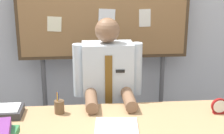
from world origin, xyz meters
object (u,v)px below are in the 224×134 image
object	(u,v)px
person	(108,106)
paper_tray	(4,112)
pen_holder	(59,107)
desk_clock	(219,107)
open_notebook	(116,126)

from	to	relation	value
person	paper_tray	size ratio (longest dim) A/B	5.23
pen_holder	paper_tray	size ratio (longest dim) A/B	0.62
desk_clock	pen_holder	world-z (taller)	pen_holder
open_notebook	paper_tray	world-z (taller)	paper_tray
paper_tray	person	bearing A→B (deg)	24.11
paper_tray	open_notebook	bearing A→B (deg)	-18.01
desk_clock	paper_tray	world-z (taller)	desk_clock
desk_clock	pen_holder	size ratio (longest dim) A/B	0.70
pen_holder	desk_clock	bearing A→B (deg)	-5.30
person	open_notebook	size ratio (longest dim) A/B	4.94
person	open_notebook	distance (m)	0.60
person	desk_clock	size ratio (longest dim) A/B	12.07
person	paper_tray	xyz separation A→B (m)	(-0.76, -0.34, 0.14)
person	open_notebook	world-z (taller)	person
open_notebook	desk_clock	bearing A→B (deg)	11.13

